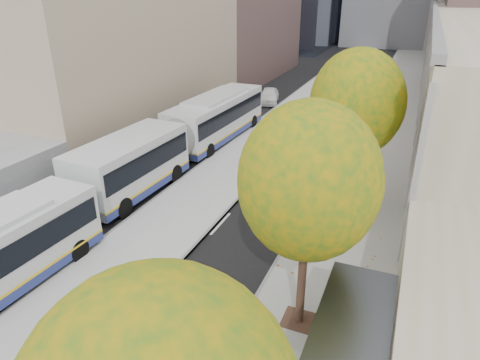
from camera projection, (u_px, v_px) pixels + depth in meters
The scene contains 8 objects.
bus_platform at pixel (282, 123), 35.63m from camera, with size 4.25×150.00×0.15m, color #A5A5A5.
sidewalk at pixel (382, 135), 32.86m from camera, with size 4.75×150.00×0.08m, color gray.
bus_shelter at pixel (360, 331), 11.19m from camera, with size 1.90×4.40×2.53m.
tree_c at pixel (309, 182), 12.37m from camera, with size 4.20×4.20×7.28m.
tree_d at pixel (357, 103), 19.86m from camera, with size 4.40×4.40×7.60m.
bus_far at pixel (186, 134), 27.67m from camera, with size 3.50×19.14×3.17m.
cyclist at pixel (130, 349), 12.40m from camera, with size 0.77×1.76×2.17m.
distant_car at pixel (269, 96), 41.75m from camera, with size 1.72×4.27×1.46m, color white.
Camera 1 is at (6.06, 1.84, 10.39)m, focal length 32.00 mm.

